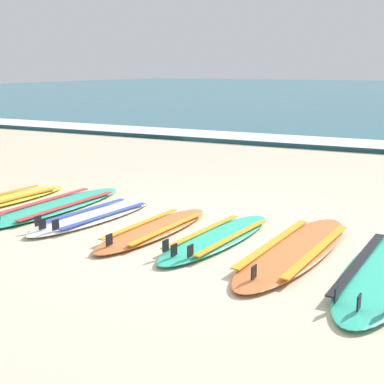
# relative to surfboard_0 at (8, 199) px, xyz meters

# --- Properties ---
(ground_plane) EXTENTS (80.00, 80.00, 0.00)m
(ground_plane) POSITION_rel_surfboard_0_xyz_m (2.87, -0.25, -0.04)
(ground_plane) COLOR beige
(wave_foam_strip) EXTENTS (80.00, 1.38, 0.11)m
(wave_foam_strip) POSITION_rel_surfboard_0_xyz_m (2.87, 7.08, 0.02)
(wave_foam_strip) COLOR white
(wave_foam_strip) RESTS_ON ground
(surfboard_0) EXTENTS (0.63, 1.94, 0.18)m
(surfboard_0) POSITION_rel_surfboard_0_xyz_m (0.00, 0.00, 0.00)
(surfboard_0) COLOR yellow
(surfboard_0) RESTS_ON ground
(surfboard_1) EXTENTS (0.69, 2.35, 0.18)m
(surfboard_1) POSITION_rel_surfboard_0_xyz_m (0.80, -0.01, -0.00)
(surfboard_1) COLOR #2DB793
(surfboard_1) RESTS_ON ground
(surfboard_2) EXTENTS (0.73, 2.00, 0.18)m
(surfboard_2) POSITION_rel_surfboard_0_xyz_m (1.52, -0.17, 0.00)
(surfboard_2) COLOR silver
(surfboard_2) RESTS_ON ground
(surfboard_3) EXTENTS (0.60, 1.94, 0.18)m
(surfboard_3) POSITION_rel_surfboard_0_xyz_m (2.40, -0.30, -0.00)
(surfboard_3) COLOR orange
(surfboard_3) RESTS_ON ground
(surfboard_4) EXTENTS (0.69, 2.01, 0.18)m
(surfboard_4) POSITION_rel_surfboard_0_xyz_m (3.12, -0.26, 0.00)
(surfboard_4) COLOR #2DB793
(surfboard_4) RESTS_ON ground
(surfboard_5) EXTENTS (0.76, 2.45, 0.18)m
(surfboard_5) POSITION_rel_surfboard_0_xyz_m (3.93, -0.26, -0.00)
(surfboard_5) COLOR orange
(surfboard_5) RESTS_ON ground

